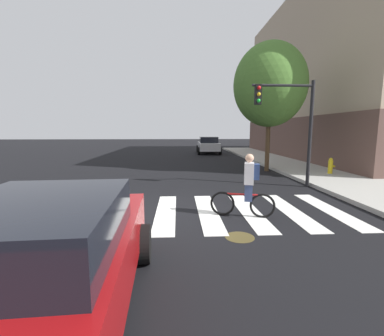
{
  "coord_description": "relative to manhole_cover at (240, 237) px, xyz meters",
  "views": [
    {
      "loc": [
        0.09,
        -7.31,
        2.31
      ],
      "look_at": [
        0.56,
        1.57,
        1.04
      ],
      "focal_mm": 25.08,
      "sensor_mm": 36.0,
      "label": 1
    }
  ],
  "objects": [
    {
      "name": "ground_plane",
      "position": [
        -1.41,
        1.85,
        -0.0
      ],
      "size": [
        120.0,
        120.0,
        0.0
      ],
      "primitive_type": "plane",
      "color": "black"
    },
    {
      "name": "crosswalk_stripes",
      "position": [
        -1.08,
        1.85,
        0.0
      ],
      "size": [
        8.85,
        3.57,
        0.01
      ],
      "color": "silver",
      "rests_on": "ground"
    },
    {
      "name": "manhole_cover",
      "position": [
        0.0,
        0.0,
        0.0
      ],
      "size": [
        0.64,
        0.64,
        0.01
      ],
      "primitive_type": "cylinder",
      "color": "#473D1E",
      "rests_on": "ground"
    },
    {
      "name": "sedan_near",
      "position": [
        -2.82,
        -2.56,
        0.82
      ],
      "size": [
        2.35,
        4.69,
        1.59
      ],
      "color": "maroon",
      "rests_on": "ground"
    },
    {
      "name": "sedan_mid",
      "position": [
        1.68,
        20.87,
        0.84
      ],
      "size": [
        2.33,
        4.77,
        1.63
      ],
      "color": "#B7B7BC",
      "rests_on": "ground"
    },
    {
      "name": "cyclist",
      "position": [
        0.49,
        1.35,
        0.84
      ],
      "size": [
        1.67,
        0.51,
        1.69
      ],
      "color": "black",
      "rests_on": "ground"
    },
    {
      "name": "traffic_light_near",
      "position": [
        3.1,
        4.99,
        2.86
      ],
      "size": [
        2.47,
        0.28,
        4.2
      ],
      "color": "black",
      "rests_on": "ground"
    },
    {
      "name": "fire_hydrant",
      "position": [
        6.25,
        7.34,
        0.53
      ],
      "size": [
        0.33,
        0.22,
        0.78
      ],
      "color": "gold",
      "rests_on": "sidewalk"
    },
    {
      "name": "street_tree_near",
      "position": [
        3.67,
        9.25,
        4.7
      ],
      "size": [
        3.91,
        3.91,
        6.96
      ],
      "color": "#4C3823",
      "rests_on": "ground"
    }
  ]
}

